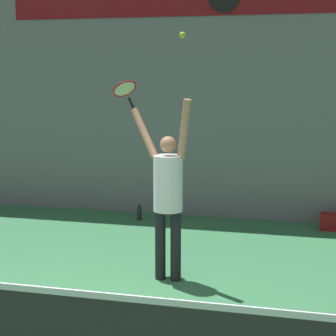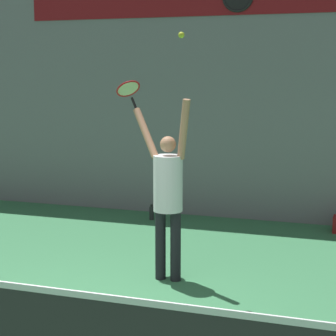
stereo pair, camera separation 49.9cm
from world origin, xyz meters
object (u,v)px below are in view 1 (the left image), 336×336
(tennis_player, at_px, (168,191))
(tennis_racket, at_px, (125,90))
(water_bottle, at_px, (139,213))
(tennis_ball, at_px, (182,35))

(tennis_player, relative_size, tennis_racket, 5.45)
(water_bottle, bearing_deg, tennis_racket, -76.57)
(tennis_racket, relative_size, water_bottle, 1.53)
(tennis_player, distance_m, tennis_ball, 1.85)
(tennis_ball, bearing_deg, water_bottle, 116.07)
(tennis_player, bearing_deg, water_bottle, 113.71)
(tennis_racket, xyz_separation_m, water_bottle, (-0.58, 2.42, -2.20))
(tennis_player, relative_size, tennis_ball, 31.41)
(tennis_player, distance_m, water_bottle, 3.26)
(tennis_player, height_order, tennis_ball, tennis_ball)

